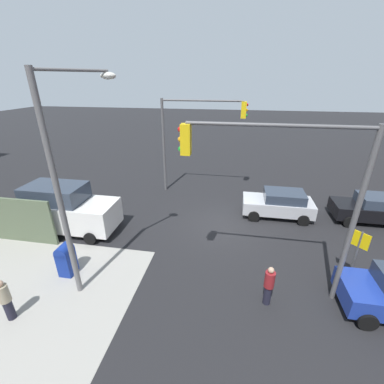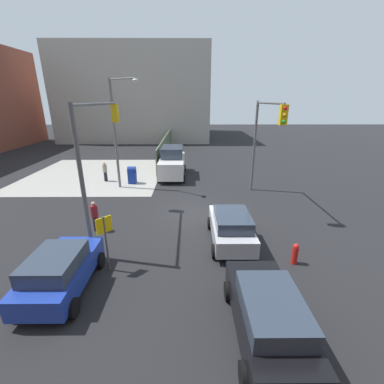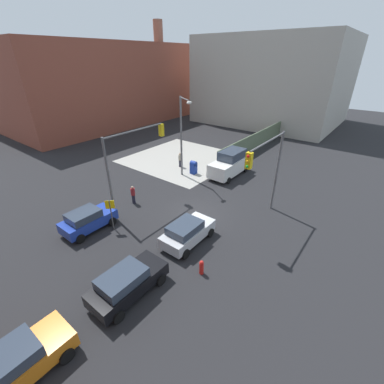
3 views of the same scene
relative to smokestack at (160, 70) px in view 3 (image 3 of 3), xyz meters
The scene contains 19 objects.
ground_plane 41.62m from the smokestack, 132.51° to the right, with size 120.00×120.00×0.00m, color black.
sidewalk_corner 29.31m from the smokestack, 131.38° to the right, with size 12.00×12.00×0.01m, color #9E9B93.
construction_fence 29.00m from the smokestack, 106.93° to the right, with size 22.68×0.12×2.40m, color #56664C.
building_warehouse_north 12.93m from the smokestack, 161.75° to the left, with size 32.00×18.00×13.44m.
building_loft_east 22.54m from the smokestack, 67.79° to the right, with size 20.00×24.00×14.53m.
smokestack is the anchor object (origin of this frame).
traffic_signal_nw_corner 39.35m from the smokestack, 139.34° to the right, with size 5.99×0.36×6.50m.
traffic_signal_se_corner 42.90m from the smokestack, 126.11° to the right, with size 5.67×0.36×6.50m.
street_lamp_corner 33.51m from the smokestack, 132.54° to the right, with size 1.64×2.32×8.00m.
warning_sign_two_way 42.82m from the smokestack, 141.16° to the right, with size 0.48×0.48×2.40m.
mailbox_blue 33.79m from the smokestack, 130.43° to the right, with size 0.56×0.64×1.43m.
fire_hydrant 47.89m from the smokestack, 133.54° to the right, with size 0.26×0.26×0.94m.
hatchback_blue 43.05m from the smokestack, 143.54° to the right, with size 3.83×2.02×1.62m.
coupe_orange 52.70m from the smokestack, 142.44° to the right, with size 3.98×2.02×1.62m.
hatchback_silver 44.90m from the smokestack, 134.09° to the right, with size 4.04×2.02×1.62m.
hatchback_black 48.85m from the smokestack, 138.42° to the right, with size 4.26×2.02×1.62m.
van_white_delivery 34.89m from the smokestack, 124.19° to the right, with size 5.40×2.32×2.62m.
pedestrian_crossing 39.33m from the smokestack, 139.95° to the right, with size 0.36×0.36×1.64m.
pedestrian_waiting 31.63m from the smokestack, 132.49° to the right, with size 0.36×0.36×1.66m.
Camera 3 is at (-14.07, -10.56, 11.29)m, focal length 24.00 mm.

